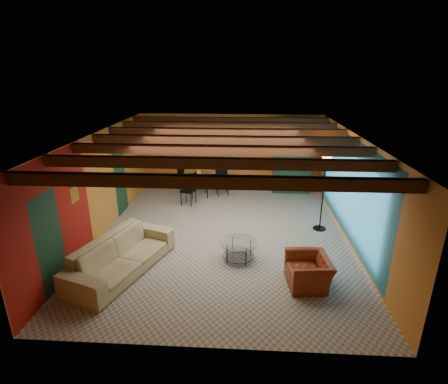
# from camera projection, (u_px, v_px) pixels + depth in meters

# --- Properties ---
(room) EXTENTS (6.52, 8.01, 2.71)m
(room) POSITION_uv_depth(u_px,v_px,m) (224.00, 148.00, 8.60)
(room) COLOR #9A958A
(room) RESTS_ON ground
(sofa) EXTENTS (1.89, 2.89, 0.79)m
(sofa) POSITION_uv_depth(u_px,v_px,m) (122.00, 255.00, 7.51)
(sofa) COLOR tan
(sofa) RESTS_ON ground
(armchair) EXTENTS (0.91, 1.02, 0.62)m
(armchair) POSITION_uv_depth(u_px,v_px,m) (308.00, 271.00, 7.08)
(armchair) COLOR maroon
(armchair) RESTS_ON ground
(coffee_table) EXTENTS (1.08, 1.08, 0.45)m
(coffee_table) POSITION_uv_depth(u_px,v_px,m) (239.00, 251.00, 8.04)
(coffee_table) COLOR white
(coffee_table) RESTS_ON ground
(dining_table) EXTENTS (2.52, 2.52, 1.09)m
(dining_table) POSITION_uv_depth(u_px,v_px,m) (199.00, 181.00, 11.91)
(dining_table) COLOR silver
(dining_table) RESTS_ON ground
(armoire) EXTENTS (1.26, 0.62, 2.22)m
(armoire) POSITION_uv_depth(u_px,v_px,m) (292.00, 161.00, 12.27)
(armoire) COLOR maroon
(armoire) RESTS_ON ground
(floor_lamp) EXTENTS (0.58, 0.58, 2.16)m
(floor_lamp) POSITION_uv_depth(u_px,v_px,m) (323.00, 192.00, 9.26)
(floor_lamp) COLOR black
(floor_lamp) RESTS_ON ground
(ceiling_fan) EXTENTS (1.50, 1.50, 0.44)m
(ceiling_fan) POSITION_uv_depth(u_px,v_px,m) (224.00, 149.00, 8.50)
(ceiling_fan) COLOR #472614
(ceiling_fan) RESTS_ON ceiling
(painting) EXTENTS (1.05, 0.03, 0.65)m
(painting) POSITION_uv_depth(u_px,v_px,m) (206.00, 143.00, 12.51)
(painting) COLOR black
(painting) RESTS_ON wall_back
(potted_plant) EXTENTS (0.47, 0.42, 0.47)m
(potted_plant) POSITION_uv_depth(u_px,v_px,m) (294.00, 123.00, 11.82)
(potted_plant) COLOR #26661E
(potted_plant) RESTS_ON armoire
(vase) EXTENTS (0.25, 0.25, 0.20)m
(vase) POSITION_uv_depth(u_px,v_px,m) (198.00, 163.00, 11.69)
(vase) COLOR orange
(vase) RESTS_ON dining_table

